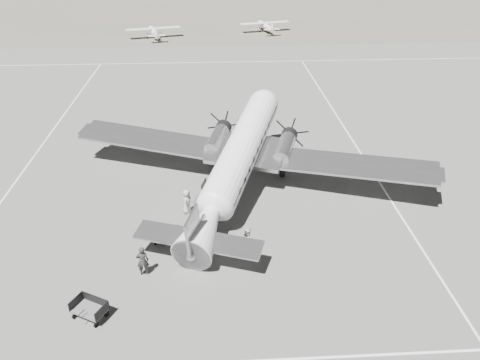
% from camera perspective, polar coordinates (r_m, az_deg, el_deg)
% --- Properties ---
extents(ground, '(260.00, 260.00, 0.00)m').
position_cam_1_polar(ground, '(35.29, -0.49, -3.34)').
color(ground, '#61615F').
rests_on(ground, ground).
extents(taxi_line_right, '(0.15, 80.00, 0.01)m').
position_cam_1_polar(taxi_line_right, '(37.73, 18.06, -2.59)').
color(taxi_line_right, white).
rests_on(taxi_line_right, ground).
extents(taxi_line_left, '(0.15, 60.00, 0.01)m').
position_cam_1_polar(taxi_line_left, '(47.00, -23.68, 2.88)').
color(taxi_line_left, white).
rests_on(taxi_line_left, ground).
extents(taxi_line_horizon, '(90.00, 0.15, 0.01)m').
position_cam_1_polar(taxi_line_horizon, '(72.19, -2.16, 14.17)').
color(taxi_line_horizon, white).
rests_on(taxi_line_horizon, ground).
extents(grass_infield, '(260.00, 90.00, 0.01)m').
position_cam_1_polar(grass_infield, '(126.06, -2.85, 20.81)').
color(grass_infield, '#5F5D50').
rests_on(grass_infield, ground).
extents(dc3_airliner, '(35.37, 29.79, 5.73)m').
position_cam_1_polar(dc3_airliner, '(35.83, -0.19, 2.50)').
color(dc3_airliner, '#BABABC').
rests_on(dc3_airliner, ground).
extents(light_plane_left, '(11.22, 9.90, 1.99)m').
position_cam_1_polar(light_plane_left, '(88.17, -10.46, 17.23)').
color(light_plane_left, white).
rests_on(light_plane_left, ground).
extents(light_plane_right, '(11.07, 9.74, 1.98)m').
position_cam_1_polar(light_plane_right, '(91.96, 3.12, 18.14)').
color(light_plane_right, white).
rests_on(light_plane_right, ground).
extents(baggage_cart_near, '(1.90, 1.43, 1.01)m').
position_cam_1_polar(baggage_cart_near, '(31.91, -8.93, -6.66)').
color(baggage_cart_near, '#555555').
rests_on(baggage_cart_near, ground).
extents(baggage_cart_far, '(2.35, 2.12, 1.09)m').
position_cam_1_polar(baggage_cart_far, '(27.55, -17.87, -14.81)').
color(baggage_cart_far, '#555555').
rests_on(baggage_cart_far, ground).
extents(ground_crew, '(0.80, 0.57, 2.05)m').
position_cam_1_polar(ground_crew, '(29.20, -11.79, -9.62)').
color(ground_crew, '#2B2B2B').
rests_on(ground_crew, ground).
extents(ramp_agent, '(0.82, 1.01, 1.93)m').
position_cam_1_polar(ramp_agent, '(30.30, 1.01, -7.37)').
color(ramp_agent, silver).
rests_on(ramp_agent, ground).
extents(passenger, '(0.81, 1.05, 1.90)m').
position_cam_1_polar(passenger, '(34.40, -6.50, -2.63)').
color(passenger, '#AFAFAD').
rests_on(passenger, ground).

